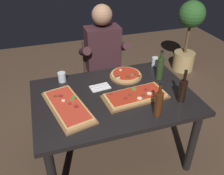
{
  "coord_description": "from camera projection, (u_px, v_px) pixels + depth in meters",
  "views": [
    {
      "loc": [
        -0.54,
        -1.62,
        1.93
      ],
      "look_at": [
        0.0,
        0.05,
        0.79
      ],
      "focal_mm": 37.99,
      "sensor_mm": 36.0,
      "label": 1
    }
  ],
  "objects": [
    {
      "name": "potted_plant_corner",
      "position": [
        189.0,
        32.0,
        3.68
      ],
      "size": [
        0.4,
        0.4,
        1.13
      ],
      "color": "tan",
      "rests_on": "ground_plane"
    },
    {
      "name": "oil_bottle_amber",
      "position": [
        160.0,
        68.0,
        2.26
      ],
      "size": [
        0.07,
        0.07,
        0.29
      ],
      "color": "#233819",
      "rests_on": "dining_table"
    },
    {
      "name": "seated_diner",
      "position": [
        104.0,
        58.0,
        2.7
      ],
      "size": [
        0.53,
        0.41,
        1.33
      ],
      "color": "#23232D",
      "rests_on": "ground_plane"
    },
    {
      "name": "vinegar_bottle_green",
      "position": [
        158.0,
        103.0,
        1.8
      ],
      "size": [
        0.06,
        0.06,
        0.29
      ],
      "color": "#47230F",
      "rests_on": "dining_table"
    },
    {
      "name": "dining_table",
      "position": [
        114.0,
        104.0,
        2.14
      ],
      "size": [
        1.4,
        0.96,
        0.74
      ],
      "color": "black",
      "rests_on": "ground_plane"
    },
    {
      "name": "wine_bottle_dark",
      "position": [
        182.0,
        90.0,
        1.96
      ],
      "size": [
        0.07,
        0.07,
        0.29
      ],
      "color": "black",
      "rests_on": "dining_table"
    },
    {
      "name": "napkin_cutlery_set",
      "position": [
        100.0,
        87.0,
        2.18
      ],
      "size": [
        0.19,
        0.13,
        0.01
      ],
      "color": "white",
      "rests_on": "dining_table"
    },
    {
      "name": "pizza_rectangular_left",
      "position": [
        68.0,
        106.0,
        1.92
      ],
      "size": [
        0.38,
        0.63,
        0.05
      ],
      "color": "brown",
      "rests_on": "dining_table"
    },
    {
      "name": "tumbler_far_side",
      "position": [
        155.0,
        62.0,
        2.52
      ],
      "size": [
        0.07,
        0.07,
        0.1
      ],
      "color": "silver",
      "rests_on": "dining_table"
    },
    {
      "name": "diner_chair",
      "position": [
        102.0,
        73.0,
        2.94
      ],
      "size": [
        0.44,
        0.44,
        0.87
      ],
      "color": "#3D2B1E",
      "rests_on": "ground_plane"
    },
    {
      "name": "pizza_rectangular_front",
      "position": [
        135.0,
        96.0,
        2.04
      ],
      "size": [
        0.58,
        0.3,
        0.05
      ],
      "color": "brown",
      "rests_on": "dining_table"
    },
    {
      "name": "pizza_round_far",
      "position": [
        126.0,
        75.0,
        2.34
      ],
      "size": [
        0.32,
        0.32,
        0.05
      ],
      "color": "brown",
      "rests_on": "dining_table"
    },
    {
      "name": "ground_plane",
      "position": [
        113.0,
        153.0,
        2.49
      ],
      "size": [
        6.4,
        6.4,
        0.0
      ],
      "primitive_type": "plane",
      "color": "#4C3828"
    },
    {
      "name": "tumbler_near_camera",
      "position": [
        62.0,
        78.0,
        2.26
      ],
      "size": [
        0.08,
        0.08,
        0.09
      ],
      "color": "silver",
      "rests_on": "dining_table"
    }
  ]
}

